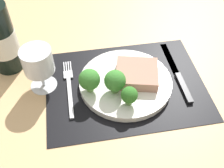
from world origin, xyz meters
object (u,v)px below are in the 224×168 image
object	(u,v)px
fork	(69,87)
knife	(178,75)
wine_bottle	(0,37)
plate	(125,82)
steak	(137,74)
wine_glass	(38,63)

from	to	relation	value
fork	knife	distance (cm)	28.74
fork	wine_bottle	size ratio (longest dim) A/B	0.69
plate	wine_bottle	xyz separation A→B (cm)	(-29.67, 12.44, 8.89)
steak	plate	bearing A→B (deg)	-170.34
knife	wine_bottle	size ratio (longest dim) A/B	0.82
fork	wine_glass	world-z (taller)	wine_glass
plate	knife	distance (cm)	14.42
steak	knife	bearing A→B (deg)	0.09
fork	knife	size ratio (longest dim) A/B	0.83
plate	knife	world-z (taller)	plate
wine_bottle	wine_glass	size ratio (longest dim) A/B	2.37
knife	plate	bearing A→B (deg)	179.65
plate	steak	world-z (taller)	steak
wine_bottle	wine_glass	distance (cm)	12.77
plate	knife	bearing A→B (deg)	2.11
fork	knife	bearing A→B (deg)	-0.89
plate	wine_bottle	bearing A→B (deg)	157.25
knife	steak	bearing A→B (deg)	177.63
wine_bottle	fork	bearing A→B (deg)	-35.68
plate	fork	xyz separation A→B (cm)	(-14.32, 1.42, -0.55)
plate	wine_glass	world-z (taller)	wine_glass
wine_bottle	knife	bearing A→B (deg)	-15.13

